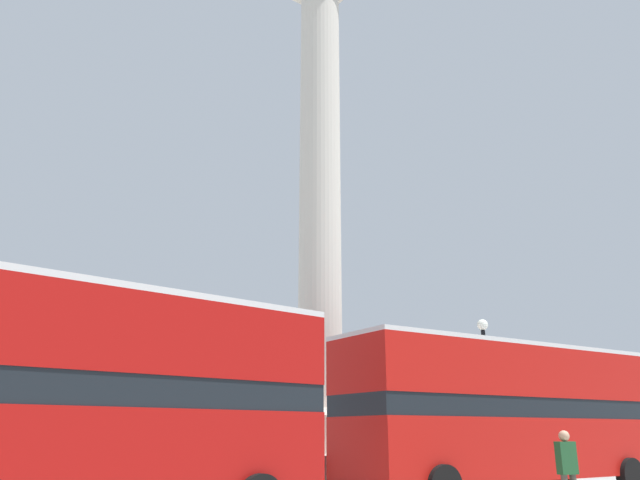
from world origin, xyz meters
TOP-DOWN VIEW (x-y plane):
  - monument_column at (0.00, 0.00)m, footprint 6.37×6.37m
  - bus_a at (-10.33, -6.02)m, footprint 10.86×3.51m
  - bus_b at (2.61, -5.54)m, footprint 10.81×3.44m
  - equestrian_statue at (10.23, 5.10)m, footprint 4.42×3.83m
  - street_lamp at (3.92, -3.93)m, footprint 0.37×0.37m
  - pedestrian_near_lamp at (-0.07, -9.19)m, footprint 0.49×0.27m

SIDE VIEW (x-z plane):
  - pedestrian_near_lamp at x=-0.07m, z-range 0.12..1.88m
  - equestrian_statue at x=10.23m, z-range -1.34..4.85m
  - bus_a at x=-10.33m, z-range 0.23..4.43m
  - bus_b at x=2.61m, z-range 0.23..4.44m
  - street_lamp at x=3.92m, z-range 0.07..5.45m
  - monument_column at x=0.00m, z-range -5.29..16.10m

